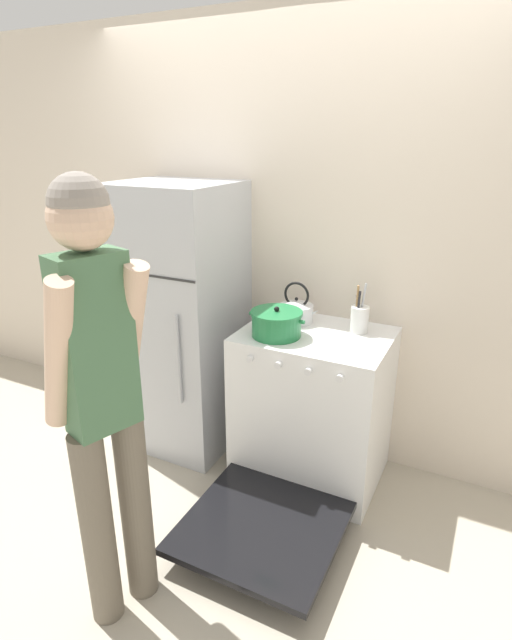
% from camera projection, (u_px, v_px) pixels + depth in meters
% --- Properties ---
extents(ground_plane, '(14.00, 14.00, 0.00)m').
position_uv_depth(ground_plane, '(284.00, 432.00, 3.38)').
color(ground_plane, '#B2A893').
extents(wall_back, '(10.00, 0.06, 2.55)m').
position_uv_depth(wall_back, '(290.00, 246.00, 2.96)').
color(wall_back, beige).
rests_on(wall_back, ground_plane).
extents(refrigerator, '(0.68, 0.65, 1.65)m').
position_uv_depth(refrigerator, '(180.00, 319.00, 3.08)').
color(refrigerator, '#B7BABF').
rests_on(refrigerator, ground_plane).
extents(stove_range, '(0.80, 1.32, 0.89)m').
position_uv_depth(stove_range, '(310.00, 409.00, 2.81)').
color(stove_range, white).
rests_on(stove_range, ground_plane).
extents(dutch_oven_pot, '(0.32, 0.27, 0.16)m').
position_uv_depth(dutch_oven_pot, '(276.00, 323.00, 2.63)').
color(dutch_oven_pot, '#237A42').
rests_on(dutch_oven_pot, stove_range).
extents(tea_kettle, '(0.24, 0.19, 0.24)m').
position_uv_depth(tea_kettle, '(296.00, 310.00, 2.83)').
color(tea_kettle, silver).
rests_on(tea_kettle, stove_range).
extents(utensil_jar, '(0.10, 0.10, 0.27)m').
position_uv_depth(utensil_jar, '(359.00, 318.00, 2.68)').
color(utensil_jar, silver).
rests_on(utensil_jar, stove_range).
extents(person, '(0.36, 0.42, 1.79)m').
position_uv_depth(person, '(102.00, 391.00, 1.81)').
color(person, '#6B6051').
rests_on(person, ground_plane).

